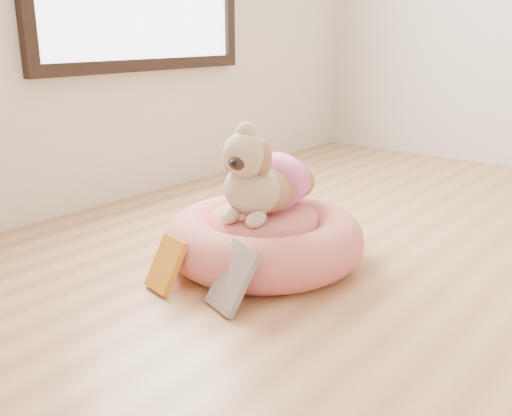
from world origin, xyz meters
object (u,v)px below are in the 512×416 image
Objects in this scene: dog at (263,164)px; book_yellow at (166,265)px; pet_bed at (264,239)px; book_white at (233,278)px.

dog is 2.63× the size of book_yellow.
book_yellow is (-0.11, -0.40, -0.00)m from pet_bed.
book_white reaches higher than pet_bed.
dog is 0.49m from book_white.
pet_bed is 3.38× the size of book_white.
book_white is (0.26, 0.04, 0.01)m from book_yellow.
book_white is at bearing -78.59° from dog.
pet_bed is 0.39m from book_white.
pet_bed is 0.41m from book_yellow.
dog is 2.25× the size of book_white.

